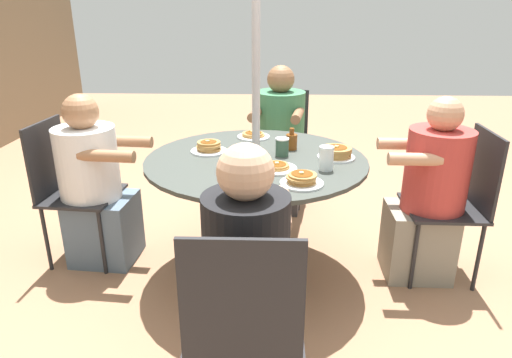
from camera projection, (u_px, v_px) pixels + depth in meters
ground_plane at (256, 267)px, 2.90m from camera, size 12.00×12.00×0.00m
patio_table at (256, 177)px, 2.68m from camera, size 1.28×1.28×0.73m
umbrella_pole at (256, 109)px, 2.54m from camera, size 0.05×0.05×2.03m
patio_chair_north at (459, 197)px, 2.66m from camera, size 0.43×0.43×0.91m
diner_north at (428, 199)px, 2.67m from camera, size 0.37×0.50×1.10m
patio_chair_east at (282, 139)px, 3.80m from camera, size 0.48×0.48×0.91m
diner_east at (279, 146)px, 3.64m from camera, size 0.58×0.45×1.14m
patio_chair_south at (68, 184)px, 2.85m from camera, size 0.46×0.46×0.91m
diner_south at (96, 189)px, 2.84m from camera, size 0.40×0.56×1.08m
patio_chair_west at (245, 322)px, 1.61m from camera, size 0.42×0.42×0.91m
diner_west at (248, 292)px, 1.77m from camera, size 0.51×0.33×1.13m
pancake_plate_a at (253, 135)px, 3.04m from camera, size 0.22×0.22×0.04m
pancake_plate_b at (209, 147)px, 2.74m from camera, size 0.22×0.22×0.07m
pancake_plate_c at (277, 167)px, 2.45m from camera, size 0.22×0.22×0.04m
pancake_plate_d at (302, 180)px, 2.24m from camera, size 0.22×0.22×0.07m
pancake_plate_e at (336, 153)px, 2.63m from camera, size 0.22×0.22×0.08m
syrup_bottle at (292, 141)px, 2.78m from camera, size 0.09×0.07×0.13m
coffee_cup at (282, 147)px, 2.66m from camera, size 0.08×0.08×0.11m
drinking_glass_a at (326, 158)px, 2.43m from camera, size 0.08×0.08×0.13m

